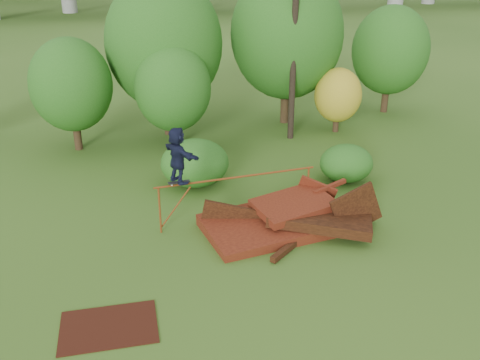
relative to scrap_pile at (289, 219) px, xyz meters
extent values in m
plane|color=#2D5116|center=(-0.64, -1.47, -0.33)|extent=(240.00, 240.00, 0.00)
cube|color=#43140C|center=(-0.56, 0.05, -0.15)|extent=(4.47, 3.16, 0.68)
cube|color=black|center=(0.94, -0.25, 0.09)|extent=(3.70, 3.14, 0.62)
cube|color=#43140C|center=(0.24, 0.25, 0.37)|extent=(2.77, 2.18, 0.51)
cube|color=black|center=(2.04, -0.45, 0.32)|extent=(1.86, 0.19, 1.80)
cube|color=#43140C|center=(1.24, 1.05, 0.22)|extent=(1.25, 1.09, 1.48)
cube|color=black|center=(-1.76, 0.45, 0.02)|extent=(1.95, 0.62, 1.28)
cube|color=black|center=(-0.26, -1.15, -0.21)|extent=(1.76, 1.52, 0.18)
cube|color=#43140C|center=(1.64, 0.75, 0.62)|extent=(1.26, 0.49, 0.31)
cylinder|color=brown|center=(-3.92, 0.70, 0.44)|extent=(0.06, 0.06, 1.53)
cylinder|color=brown|center=(1.03, 1.13, 0.44)|extent=(0.06, 0.06, 1.53)
cylinder|color=brown|center=(-1.45, 0.92, 1.20)|extent=(5.25, 0.52, 0.06)
cube|color=black|center=(-3.29, 0.75, 1.29)|extent=(0.68, 0.24, 0.02)
cylinder|color=beige|center=(-3.52, 0.66, 1.26)|extent=(0.05, 0.03, 0.05)
cylinder|color=beige|center=(-3.53, 0.81, 1.26)|extent=(0.05, 0.03, 0.05)
cylinder|color=beige|center=(-3.05, 0.70, 1.26)|extent=(0.05, 0.03, 0.05)
cylinder|color=beige|center=(-3.06, 0.85, 1.26)|extent=(0.05, 0.03, 0.05)
imported|color=#141832|center=(-3.29, 0.75, 2.17)|extent=(1.16, 1.66, 1.73)
cube|color=#33130A|center=(-5.58, -3.56, -0.31)|extent=(2.26, 1.63, 0.03)
cylinder|color=black|center=(-6.67, 9.06, 0.46)|extent=(0.34, 0.34, 1.58)
ellipsoid|color=#195015|center=(-6.67, 9.06, 2.54)|extent=(3.43, 3.43, 3.95)
cylinder|color=black|center=(-2.57, 10.24, 0.82)|extent=(0.40, 0.40, 2.30)
ellipsoid|color=#195015|center=(-2.57, 10.24, 3.92)|extent=(5.20, 5.20, 5.98)
cylinder|color=black|center=(-2.51, 8.19, 0.42)|extent=(0.33, 0.33, 1.49)
ellipsoid|color=#195015|center=(-2.51, 8.19, 2.38)|extent=(3.25, 3.25, 3.73)
cylinder|color=black|center=(3.31, 10.70, 0.85)|extent=(0.40, 0.40, 2.35)
ellipsoid|color=#195015|center=(3.31, 10.70, 4.04)|extent=(5.38, 5.38, 6.18)
cylinder|color=black|center=(5.26, 8.71, 0.15)|extent=(0.28, 0.28, 0.96)
ellipsoid|color=#A58C19|center=(5.26, 8.71, 1.46)|extent=(2.22, 2.22, 2.55)
cylinder|color=black|center=(9.12, 11.25, 0.57)|extent=(0.35, 0.35, 1.80)
ellipsoid|color=#195015|center=(9.12, 11.25, 2.95)|extent=(3.95, 3.95, 4.54)
ellipsoid|color=#195015|center=(-2.30, 4.06, 0.54)|extent=(2.52, 2.32, 1.74)
ellipsoid|color=#195015|center=(3.29, 3.10, 0.38)|extent=(2.01, 1.84, 1.42)
cylinder|color=black|center=(2.84, 8.31, 4.81)|extent=(0.28, 0.28, 10.28)
camera|label=1|loc=(-4.96, -14.06, 7.82)|focal=40.00mm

